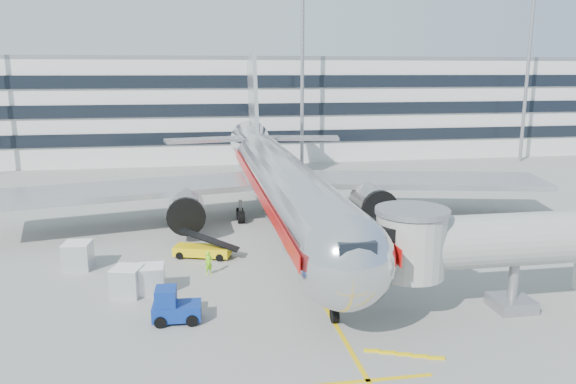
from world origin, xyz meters
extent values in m
plane|color=gray|center=(0.00, 0.00, 0.00)|extent=(180.00, 180.00, 0.00)
cube|color=#E2B30B|center=(0.00, 10.00, 0.01)|extent=(0.25, 70.00, 0.01)
cube|color=#E2B30B|center=(0.00, -14.00, 0.01)|extent=(6.00, 0.25, 0.01)
cylinder|color=silver|center=(0.00, 8.00, 4.20)|extent=(5.00, 36.00, 5.00)
sphere|color=silver|center=(0.00, -10.00, 4.20)|extent=(5.00, 5.00, 5.00)
cone|color=silver|center=(0.00, 31.00, 4.80)|extent=(5.00, 10.00, 5.00)
cube|color=black|center=(0.00, -11.50, 5.33)|extent=(1.80, 1.20, 0.90)
cube|color=#B7B7BC|center=(13.00, 13.50, 3.40)|extent=(24.95, 12.07, 0.50)
cube|color=#B7B7BC|center=(-13.00, 13.50, 3.40)|extent=(24.95, 12.07, 0.50)
cylinder|color=#99999E|center=(8.00, 10.00, 2.20)|extent=(3.00, 4.20, 3.00)
cylinder|color=#99999E|center=(-8.00, 10.00, 2.20)|extent=(3.00, 4.20, 3.00)
cylinder|color=black|center=(8.00, 8.00, 2.20)|extent=(3.10, 0.50, 3.10)
cylinder|color=black|center=(-8.00, 8.00, 2.20)|extent=(3.10, 0.50, 3.10)
cube|color=#B7B7BC|center=(0.00, 31.50, 9.20)|extent=(0.45, 9.39, 13.72)
cube|color=#B7B7BC|center=(5.50, 32.00, 5.40)|extent=(10.41, 4.94, 0.35)
cube|color=#B7B7BC|center=(-5.50, 32.00, 5.40)|extent=(10.41, 4.94, 0.35)
cylinder|color=gray|center=(0.00, -8.00, 0.90)|extent=(0.24, 0.24, 1.80)
cylinder|color=black|center=(0.00, -8.00, 0.45)|extent=(0.35, 0.90, 0.90)
cylinder|color=gray|center=(3.20, 14.00, 1.00)|extent=(0.30, 0.30, 2.00)
cylinder|color=gray|center=(-3.20, 14.00, 1.00)|extent=(0.30, 0.30, 2.00)
cube|color=red|center=(2.52, 8.00, 4.50)|extent=(0.06, 38.00, 0.90)
cube|color=red|center=(-2.52, 8.00, 4.50)|extent=(0.06, 38.00, 0.90)
cylinder|color=#A8A8A3|center=(10.50, -8.00, 4.20)|extent=(13.00, 3.00, 3.00)
cylinder|color=#A8A8A3|center=(4.20, -8.00, 4.20)|extent=(3.80, 3.80, 3.40)
cylinder|color=gray|center=(4.20, -8.00, 6.10)|extent=(4.00, 4.00, 0.30)
cube|color=black|center=(2.90, -8.00, 4.20)|extent=(1.40, 2.60, 2.60)
cylinder|color=gray|center=(10.50, -8.00, 1.60)|extent=(0.56, 0.56, 3.20)
cube|color=gray|center=(10.50, -8.00, 0.35)|extent=(2.20, 2.20, 0.70)
cylinder|color=black|center=(9.60, -8.00, 0.35)|extent=(0.35, 0.70, 0.70)
cylinder|color=black|center=(11.40, -8.00, 0.35)|extent=(0.35, 0.70, 0.70)
cube|color=silver|center=(0.00, 58.00, 7.50)|extent=(150.00, 24.00, 15.00)
cube|color=black|center=(0.00, 45.90, 4.00)|extent=(150.00, 0.30, 1.80)
cube|color=black|center=(0.00, 45.90, 8.00)|extent=(150.00, 0.30, 1.80)
cube|color=black|center=(0.00, 45.90, 12.00)|extent=(150.00, 0.30, 1.80)
cube|color=gray|center=(0.00, 58.00, 15.30)|extent=(150.00, 24.00, 0.60)
cylinder|color=gray|center=(8.00, 42.00, 12.50)|extent=(0.50, 0.50, 25.00)
cylinder|color=gray|center=(42.00, 42.00, 12.50)|extent=(0.50, 0.50, 25.00)
cube|color=yellow|center=(-6.86, 4.33, 0.52)|extent=(4.40, 2.74, 0.66)
cube|color=black|center=(-6.86, 4.33, 1.36)|extent=(4.45, 2.36, 1.44)
cylinder|color=black|center=(-8.08, 5.43, 0.28)|extent=(0.62, 0.43, 0.56)
cylinder|color=black|center=(-8.50, 4.18, 0.28)|extent=(0.62, 0.43, 0.56)
cylinder|color=black|center=(-5.23, 4.48, 0.28)|extent=(0.62, 0.43, 0.56)
cylinder|color=black|center=(-5.64, 3.23, 0.28)|extent=(0.62, 0.43, 0.56)
cube|color=navy|center=(-8.47, -6.41, 0.60)|extent=(2.67, 1.61, 0.84)
cube|color=navy|center=(-9.03, -6.38, 1.44)|extent=(1.18, 1.45, 1.02)
cube|color=black|center=(-9.03, -6.38, 1.77)|extent=(1.08, 1.26, 0.09)
cylinder|color=black|center=(-9.27, -5.67, 0.33)|extent=(0.66, 0.31, 0.65)
cylinder|color=black|center=(-9.34, -7.06, 0.33)|extent=(0.66, 0.31, 0.65)
cylinder|color=black|center=(-7.60, -5.75, 0.33)|extent=(0.66, 0.31, 0.65)
cylinder|color=black|center=(-7.66, -7.14, 0.33)|extent=(0.66, 0.31, 0.65)
cube|color=silver|center=(-11.51, -2.15, 0.88)|extent=(2.08, 2.08, 1.75)
cube|color=white|center=(-11.51, -2.15, 1.77)|extent=(2.08, 2.08, 0.07)
cube|color=silver|center=(-15.41, 3.34, 0.92)|extent=(1.94, 1.94, 1.84)
cube|color=white|center=(-15.41, 3.34, 1.86)|extent=(1.94, 1.94, 0.07)
cube|color=silver|center=(-10.13, -1.92, 0.84)|extent=(1.66, 1.66, 1.68)
cube|color=white|center=(-10.13, -1.92, 1.71)|extent=(1.66, 1.66, 0.06)
imported|color=#8EFF1A|center=(-6.51, 0.63, 0.81)|extent=(0.70, 0.64, 1.61)
camera|label=1|loc=(-7.31, -35.62, 13.44)|focal=35.00mm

